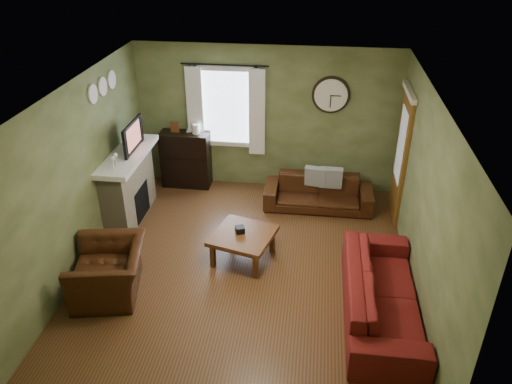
# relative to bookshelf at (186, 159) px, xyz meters

# --- Properties ---
(floor) EXTENTS (4.60, 5.20, 0.00)m
(floor) POSITION_rel_bookshelf_xyz_m (1.45, -2.39, -0.52)
(floor) COLOR #53331A
(floor) RESTS_ON ground
(ceiling) EXTENTS (4.60, 5.20, 0.00)m
(ceiling) POSITION_rel_bookshelf_xyz_m (1.45, -2.39, 2.08)
(ceiling) COLOR white
(ceiling) RESTS_ON ground
(wall_left) EXTENTS (0.00, 5.20, 2.60)m
(wall_left) POSITION_rel_bookshelf_xyz_m (-0.85, -2.39, 0.78)
(wall_left) COLOR #626F3F
(wall_left) RESTS_ON ground
(wall_right) EXTENTS (0.00, 5.20, 2.60)m
(wall_right) POSITION_rel_bookshelf_xyz_m (3.75, -2.39, 0.78)
(wall_right) COLOR #626F3F
(wall_right) RESTS_ON ground
(wall_back) EXTENTS (4.60, 0.00, 2.60)m
(wall_back) POSITION_rel_bookshelf_xyz_m (1.45, 0.21, 0.78)
(wall_back) COLOR #626F3F
(wall_back) RESTS_ON ground
(wall_front) EXTENTS (4.60, 0.00, 2.60)m
(wall_front) POSITION_rel_bookshelf_xyz_m (1.45, -4.99, 0.78)
(wall_front) COLOR #626F3F
(wall_front) RESTS_ON ground
(fireplace) EXTENTS (0.40, 1.40, 1.10)m
(fireplace) POSITION_rel_bookshelf_xyz_m (-0.65, -1.24, 0.03)
(fireplace) COLOR tan
(fireplace) RESTS_ON floor
(firebox) EXTENTS (0.04, 0.60, 0.55)m
(firebox) POSITION_rel_bookshelf_xyz_m (-0.46, -1.24, -0.22)
(firebox) COLOR black
(firebox) RESTS_ON fireplace
(mantel) EXTENTS (0.58, 1.60, 0.08)m
(mantel) POSITION_rel_bookshelf_xyz_m (-0.62, -1.24, 0.62)
(mantel) COLOR white
(mantel) RESTS_ON fireplace
(tv) EXTENTS (0.08, 0.60, 0.35)m
(tv) POSITION_rel_bookshelf_xyz_m (-0.60, -1.09, 0.83)
(tv) COLOR black
(tv) RESTS_ON mantel
(tv_screen) EXTENTS (0.02, 0.62, 0.36)m
(tv_screen) POSITION_rel_bookshelf_xyz_m (-0.52, -1.09, 0.89)
(tv_screen) COLOR #994C3F
(tv_screen) RESTS_ON mantel
(medallion_left) EXTENTS (0.28, 0.28, 0.03)m
(medallion_left) POSITION_rel_bookshelf_xyz_m (-0.83, -1.59, 1.73)
(medallion_left) COLOR white
(medallion_left) RESTS_ON wall_left
(medallion_mid) EXTENTS (0.28, 0.28, 0.03)m
(medallion_mid) POSITION_rel_bookshelf_xyz_m (-0.83, -1.24, 1.73)
(medallion_mid) COLOR white
(medallion_mid) RESTS_ON wall_left
(medallion_right) EXTENTS (0.28, 0.28, 0.03)m
(medallion_right) POSITION_rel_bookshelf_xyz_m (-0.83, -0.89, 1.73)
(medallion_right) COLOR white
(medallion_right) RESTS_ON wall_left
(window_pane) EXTENTS (1.00, 0.02, 1.30)m
(window_pane) POSITION_rel_bookshelf_xyz_m (0.75, 0.19, 0.98)
(window_pane) COLOR silver
(window_pane) RESTS_ON wall_back
(curtain_rod) EXTENTS (0.03, 0.03, 1.50)m
(curtain_rod) POSITION_rel_bookshelf_xyz_m (0.75, 0.09, 1.75)
(curtain_rod) COLOR black
(curtain_rod) RESTS_ON wall_back
(curtain_left) EXTENTS (0.28, 0.04, 1.55)m
(curtain_left) POSITION_rel_bookshelf_xyz_m (0.20, 0.09, 0.93)
(curtain_left) COLOR white
(curtain_left) RESTS_ON wall_back
(curtain_right) EXTENTS (0.28, 0.04, 1.55)m
(curtain_right) POSITION_rel_bookshelf_xyz_m (1.30, 0.09, 0.93)
(curtain_right) COLOR white
(curtain_right) RESTS_ON wall_back
(wall_clock) EXTENTS (0.64, 0.06, 0.64)m
(wall_clock) POSITION_rel_bookshelf_xyz_m (2.55, 0.16, 1.28)
(wall_clock) COLOR white
(wall_clock) RESTS_ON wall_back
(door) EXTENTS (0.05, 0.90, 2.10)m
(door) POSITION_rel_bookshelf_xyz_m (3.72, -0.54, 0.53)
(door) COLOR brown
(door) RESTS_ON floor
(bookshelf) EXTENTS (0.88, 0.38, 1.05)m
(bookshelf) POSITION_rel_bookshelf_xyz_m (0.00, 0.00, 0.00)
(bookshelf) COLOR black
(bookshelf) RESTS_ON floor
(book) EXTENTS (0.18, 0.23, 0.02)m
(book) POSITION_rel_bookshelf_xyz_m (0.02, 0.12, 0.44)
(book) COLOR #583116
(book) RESTS_ON bookshelf
(sofa_brown) EXTENTS (1.84, 0.72, 0.54)m
(sofa_brown) POSITION_rel_bookshelf_xyz_m (2.45, -0.50, -0.26)
(sofa_brown) COLOR #33190B
(sofa_brown) RESTS_ON floor
(pillow_left) EXTENTS (0.39, 0.13, 0.38)m
(pillow_left) POSITION_rel_bookshelf_xyz_m (2.65, -0.45, 0.03)
(pillow_left) COLOR #8E979A
(pillow_left) RESTS_ON sofa_brown
(pillow_right) EXTENTS (0.38, 0.17, 0.36)m
(pillow_right) POSITION_rel_bookshelf_xyz_m (2.38, -0.44, 0.03)
(pillow_right) COLOR #8E979A
(pillow_right) RESTS_ON sofa_brown
(sofa_red) EXTENTS (0.90, 2.30, 0.67)m
(sofa_red) POSITION_rel_bookshelf_xyz_m (3.28, -3.10, -0.19)
(sofa_red) COLOR maroon
(sofa_red) RESTS_ON floor
(armchair) EXTENTS (1.12, 1.22, 0.68)m
(armchair) POSITION_rel_bookshelf_xyz_m (-0.27, -3.12, -0.18)
(armchair) COLOR #33190B
(armchair) RESTS_ON floor
(coffee_table) EXTENTS (1.02, 1.02, 0.44)m
(coffee_table) POSITION_rel_bookshelf_xyz_m (1.39, -2.17, -0.30)
(coffee_table) COLOR #583116
(coffee_table) RESTS_ON floor
(tissue_box) EXTENTS (0.16, 0.16, 0.10)m
(tissue_box) POSITION_rel_bookshelf_xyz_m (1.34, -2.13, -0.12)
(tissue_box) COLOR black
(tissue_box) RESTS_ON coffee_table
(wine_glass_a) EXTENTS (0.07, 0.07, 0.20)m
(wine_glass_a) POSITION_rel_bookshelf_xyz_m (-0.60, -1.78, 0.75)
(wine_glass_a) COLOR white
(wine_glass_a) RESTS_ON mantel
(wine_glass_b) EXTENTS (0.07, 0.07, 0.20)m
(wine_glass_b) POSITION_rel_bookshelf_xyz_m (-0.60, -1.67, 0.75)
(wine_glass_b) COLOR white
(wine_glass_b) RESTS_ON mantel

